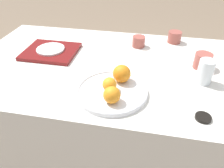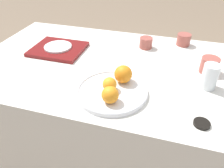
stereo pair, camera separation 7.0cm
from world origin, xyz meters
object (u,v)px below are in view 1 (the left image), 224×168
object	(u,v)px
orange_2	(122,74)
serving_tray	(51,51)
cup_2	(175,37)
cup_0	(139,42)
soy_dish	(203,117)
orange_0	(112,95)
orange_1	(109,84)
water_glass	(205,72)
cup_1	(203,61)
fruit_platter	(112,91)
side_plate	(51,49)

from	to	relation	value
orange_2	serving_tray	bearing A→B (deg)	153.35
serving_tray	cup_2	bearing A→B (deg)	22.18
serving_tray	cup_0	world-z (taller)	cup_0
cup_0	soy_dish	world-z (taller)	cup_0
orange_2	soy_dish	size ratio (longest dim) A/B	1.33
orange_0	orange_1	size ratio (longest dim) A/B	1.15
water_glass	cup_1	distance (m)	0.14
fruit_platter	orange_2	distance (m)	0.10
cup_0	cup_1	xyz separation A→B (m)	(0.35, -0.19, 0.01)
orange_2	cup_1	distance (m)	0.45
side_plate	orange_1	bearing A→B (deg)	-36.57
fruit_platter	water_glass	xyz separation A→B (m)	(0.40, 0.17, 0.05)
water_glass	cup_1	size ratio (longest dim) A/B	1.34
orange_2	fruit_platter	bearing A→B (deg)	-110.54
cup_0	orange_2	bearing A→B (deg)	-95.46
orange_2	water_glass	bearing A→B (deg)	13.08
fruit_platter	water_glass	bearing A→B (deg)	22.37
fruit_platter	serving_tray	bearing A→B (deg)	144.06
orange_0	serving_tray	xyz separation A→B (m)	(-0.44, 0.38, -0.04)
orange_0	water_glass	distance (m)	0.46
orange_0	cup_1	world-z (taller)	orange_0
cup_0	cup_1	world-z (taller)	cup_1
orange_0	side_plate	xyz separation A→B (m)	(-0.44, 0.38, -0.03)
fruit_platter	orange_1	xyz separation A→B (m)	(-0.01, 0.00, 0.03)
fruit_platter	orange_0	distance (m)	0.09
orange_0	side_plate	size ratio (longest dim) A/B	0.44
cup_0	cup_2	size ratio (longest dim) A/B	0.93
fruit_platter	side_plate	world-z (taller)	side_plate
orange_2	side_plate	bearing A→B (deg)	153.35
orange_0	cup_1	xyz separation A→B (m)	(0.40, 0.38, -0.01)
side_plate	cup_0	distance (m)	0.53
fruit_platter	cup_0	bearing A→B (deg)	81.99
orange_1	side_plate	world-z (taller)	orange_1
orange_0	orange_1	xyz separation A→B (m)	(-0.03, 0.08, -0.00)
cup_1	cup_0	bearing A→B (deg)	151.49
orange_0	orange_2	bearing A→B (deg)	84.27
side_plate	fruit_platter	bearing A→B (deg)	-35.94
orange_2	orange_1	bearing A→B (deg)	-117.72
fruit_platter	orange_0	xyz separation A→B (m)	(0.01, -0.07, 0.04)
orange_2	cup_0	world-z (taller)	orange_2
orange_0	orange_1	distance (m)	0.08
water_glass	cup_0	size ratio (longest dim) A/B	1.52
orange_2	side_plate	world-z (taller)	orange_2
soy_dish	serving_tray	bearing A→B (deg)	153.60
orange_1	cup_1	size ratio (longest dim) A/B	0.71
orange_0	soy_dish	world-z (taller)	orange_0
orange_1	water_glass	xyz separation A→B (m)	(0.42, 0.17, 0.01)
side_plate	cup_1	size ratio (longest dim) A/B	1.84
side_plate	orange_2	bearing A→B (deg)	-26.65
orange_0	side_plate	distance (m)	0.58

